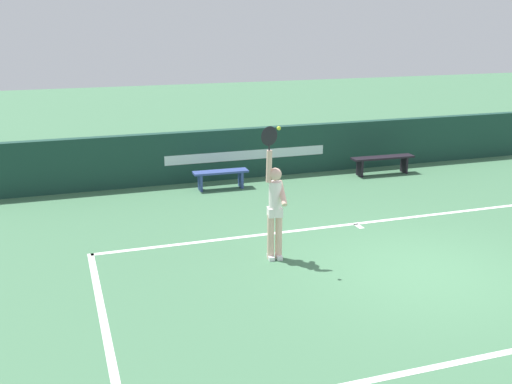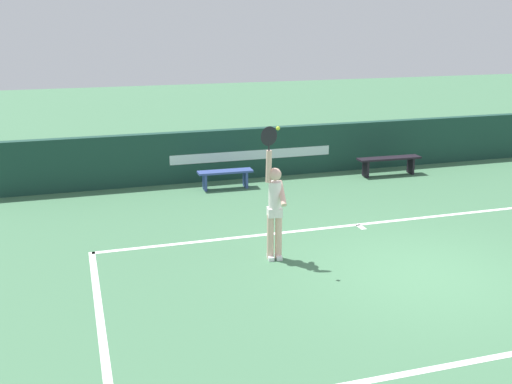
% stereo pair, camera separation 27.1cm
% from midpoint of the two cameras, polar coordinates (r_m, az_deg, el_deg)
% --- Properties ---
extents(ground_plane, '(60.00, 60.00, 0.00)m').
position_cam_midpoint_polar(ground_plane, '(10.82, 14.99, -7.23)').
color(ground_plane, '#41704D').
extents(court_lines, '(10.88, 5.28, 0.00)m').
position_cam_midpoint_polar(court_lines, '(10.85, 14.86, -7.13)').
color(court_lines, white).
rests_on(court_lines, ground).
extents(back_wall, '(15.42, 0.27, 1.33)m').
position_cam_midpoint_polar(back_wall, '(16.60, 1.89, 3.93)').
color(back_wall, '#183B31').
rests_on(back_wall, ground).
extents(tennis_player, '(0.46, 0.46, 2.43)m').
position_cam_midpoint_polar(tennis_player, '(10.66, 1.05, -1.27)').
color(tennis_player, beige).
rests_on(tennis_player, ground).
extents(tennis_ball, '(0.07, 0.07, 0.07)m').
position_cam_midpoint_polar(tennis_ball, '(9.98, 1.37, 6.00)').
color(tennis_ball, '#CAE433').
extents(courtside_bench_near, '(1.39, 0.39, 0.46)m').
position_cam_midpoint_polar(courtside_bench_near, '(15.26, -3.85, 1.58)').
color(courtside_bench_near, '#34478B').
rests_on(courtside_bench_near, ground).
extents(courtside_bench_far, '(1.79, 0.41, 0.50)m').
position_cam_midpoint_polar(courtside_bench_far, '(16.95, 11.33, 2.91)').
color(courtside_bench_far, black).
rests_on(courtside_bench_far, ground).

